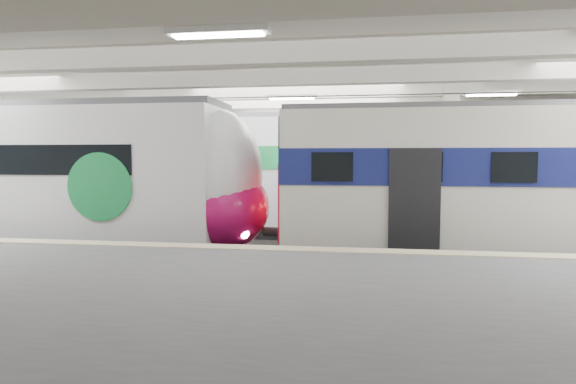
# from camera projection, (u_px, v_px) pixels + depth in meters

# --- Properties ---
(station_hall) EXTENTS (36.00, 24.00, 5.75)m
(station_hall) POSITION_uv_depth(u_px,v_px,m) (270.00, 149.00, 11.61)
(station_hall) COLOR black
(station_hall) RESTS_ON ground
(modern_emu) EXTENTS (14.42, 2.98, 4.62)m
(modern_emu) POSITION_uv_depth(u_px,v_px,m) (52.00, 183.00, 14.43)
(modern_emu) COLOR white
(modern_emu) RESTS_ON ground
(older_rer) EXTENTS (13.26, 2.93, 4.38)m
(older_rer) POSITION_uv_depth(u_px,v_px,m) (537.00, 186.00, 12.41)
(older_rer) COLOR silver
(older_rer) RESTS_ON ground
(far_train) EXTENTS (14.88, 3.51, 4.69)m
(far_train) POSITION_uv_depth(u_px,v_px,m) (191.00, 173.00, 19.50)
(far_train) COLOR white
(far_train) RESTS_ON ground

